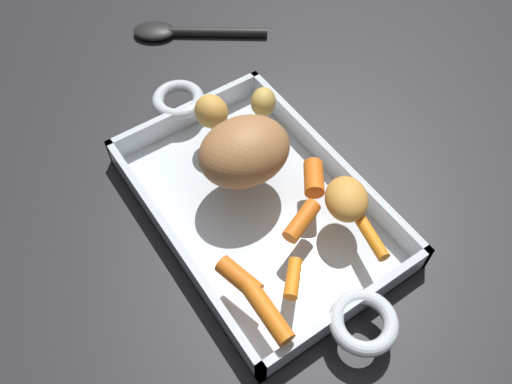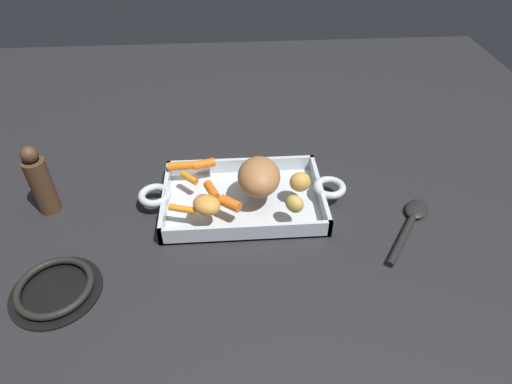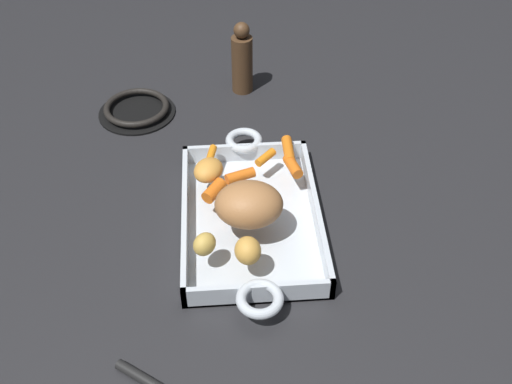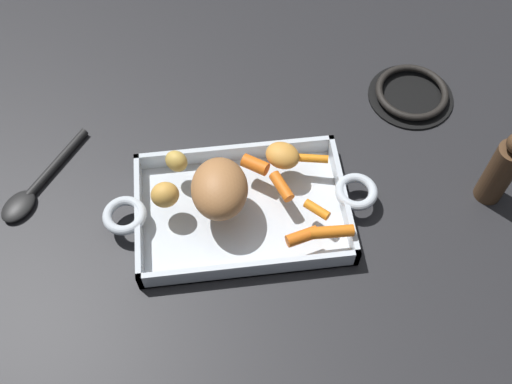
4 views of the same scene
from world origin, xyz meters
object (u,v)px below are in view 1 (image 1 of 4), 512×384
Objects in this scene: baby_carrot_northwest at (293,278)px; baby_carrot_southeast at (267,312)px; potato_near_roast at (346,199)px; potato_golden_large at (263,102)px; baby_carrot_long at (314,178)px; baby_carrot_center_right at (372,238)px; pork_roast at (244,151)px; roasting_dish at (257,204)px; baby_carrot_center_left at (302,221)px; potato_corner at (211,112)px; serving_spoon at (180,31)px; baby_carrot_northeast at (239,278)px.

baby_carrot_southeast reaches higher than baby_carrot_northwest.
potato_golden_large is at bearing -2.98° from potato_near_roast.
baby_carrot_center_right is at bearing -177.23° from baby_carrot_long.
pork_roast is 2.06× the size of baby_carrot_center_right.
potato_near_roast is at bearing -137.90° from roasting_dish.
baby_carrot_center_left is 1.18× the size of baby_carrot_long.
baby_carrot_center_left is at bearing -179.66° from potato_corner.
baby_carrot_northwest is (-0.12, 0.04, 0.04)m from roasting_dish.
baby_carrot_southeast is 0.29m from potato_golden_large.
baby_carrot_center_right is 0.49m from serving_spoon.
potato_near_roast is at bearing -149.96° from pork_roast.
baby_carrot_northwest reaches higher than serving_spoon.
potato_near_roast is (0.04, -0.11, 0.01)m from baby_carrot_northwest.
potato_corner reaches higher than potato_near_roast.
baby_carrot_center_left is 1.20× the size of baby_carrot_northwest.
baby_carrot_center_left is 1.03× the size of baby_carrot_northeast.
potato_golden_large reaches higher than baby_carrot_center_right.
serving_spoon is (0.48, -0.13, -0.04)m from baby_carrot_northwest.
pork_roast is 2.20× the size of baby_carrot_northeast.
roasting_dish is at bearing 11.62° from baby_carrot_center_left.
baby_carrot_northwest is 0.63× the size of baby_carrot_southeast.
pork_roast is 0.13m from potato_near_roast.
potato_corner is at bearing 0.34° from baby_carrot_center_left.
potato_near_roast is at bearing -4.53° from baby_carrot_center_right.
baby_carrot_northeast is at bearing 144.11° from pork_roast.
roasting_dish is 0.15m from baby_carrot_center_right.
potato_corner is 0.24× the size of serving_spoon.
potato_near_roast is at bearing -164.10° from potato_corner.
baby_carrot_northwest is 1.11× the size of potato_golden_large.
baby_carrot_long is 1.13× the size of potato_golden_large.
baby_carrot_northwest is 0.74× the size of potato_near_roast.
baby_carrot_long is 0.10m from baby_carrot_center_right.
roasting_dish is 0.14m from potato_corner.
baby_carrot_center_left is 1.15× the size of potato_corner.
baby_carrot_northeast is at bearing 136.44° from roasting_dish.
baby_carrot_northwest is at bearing 163.25° from roasting_dish.
roasting_dish is at bearing -30.75° from baby_carrot_southeast.
baby_carrot_long is at bearing 10.48° from potato_near_roast.
baby_carrot_southeast reaches higher than serving_spoon.
roasting_dish is 8.42× the size of baby_carrot_center_right.
potato_corner is (0.24, -0.05, 0.01)m from baby_carrot_northwest.
potato_near_roast reaches higher than baby_carrot_center_right.
baby_carrot_northwest is 0.86× the size of baby_carrot_northeast.
potato_near_roast reaches higher than baby_carrot_long.
baby_carrot_center_left is at bearing 158.97° from potato_golden_large.
serving_spoon is at bearing -18.44° from potato_corner.
baby_carrot_long reaches higher than serving_spoon.
baby_carrot_center_left is 0.08m from baby_carrot_center_right.
potato_corner reaches higher than baby_carrot_center_left.
baby_carrot_northwest is at bearing 165.03° from pork_roast.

